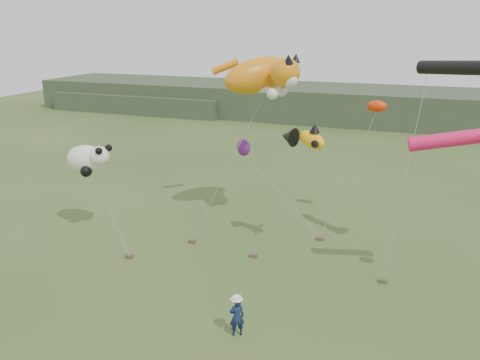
% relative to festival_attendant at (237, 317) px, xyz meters
% --- Properties ---
extents(ground, '(120.00, 120.00, 0.00)m').
position_rel_festival_attendant_xyz_m(ground, '(-0.21, 1.41, -0.81)').
color(ground, '#385123').
rests_on(ground, ground).
extents(headland, '(90.00, 13.00, 4.00)m').
position_rel_festival_attendant_xyz_m(headland, '(-3.32, 46.10, 1.11)').
color(headland, '#2D3D28').
rests_on(headland, ground).
extents(festival_attendant, '(0.70, 0.64, 1.61)m').
position_rel_festival_attendant_xyz_m(festival_attendant, '(0.00, 0.00, 0.00)').
color(festival_attendant, '#121F44').
rests_on(festival_attendant, ground).
extents(sandbag_anchors, '(12.91, 5.79, 0.19)m').
position_rel_festival_attendant_xyz_m(sandbag_anchors, '(-1.51, 6.55, -0.71)').
color(sandbag_anchors, brown).
rests_on(sandbag_anchors, ground).
extents(cat_kite, '(5.72, 4.68, 2.64)m').
position_rel_festival_attendant_xyz_m(cat_kite, '(-2.44, 10.99, 8.00)').
color(cat_kite, orange).
rests_on(cat_kite, ground).
extents(fish_kite, '(2.69, 1.74, 1.37)m').
position_rel_festival_attendant_xyz_m(fish_kite, '(0.59, 7.88, 5.35)').
color(fish_kite, yellow).
rests_on(fish_kite, ground).
extents(tube_kites, '(3.45, 4.54, 3.86)m').
position_rel_festival_attendant_xyz_m(tube_kites, '(7.31, 7.26, 7.64)').
color(tube_kites, black).
rests_on(tube_kites, ground).
extents(panda_kite, '(2.86, 1.85, 1.78)m').
position_rel_festival_attendant_xyz_m(panda_kite, '(-11.26, 6.42, 3.50)').
color(panda_kite, white).
rests_on(panda_kite, ground).
extents(misc_kites, '(9.10, 1.07, 4.07)m').
position_rel_festival_attendant_xyz_m(misc_kites, '(-1.00, 13.09, 4.50)').
color(misc_kites, red).
rests_on(misc_kites, ground).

